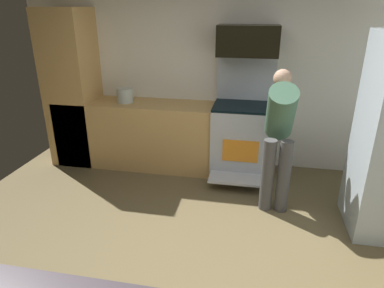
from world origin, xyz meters
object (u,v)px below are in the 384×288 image
(person_cook, at_px, (279,131))
(stock_pot, at_px, (125,95))
(microwave, at_px, (248,41))
(oven_range, at_px, (242,137))

(person_cook, xyz_separation_m, stock_pot, (-2.00, 0.73, 0.12))
(microwave, distance_m, stock_pot, 1.75)
(stock_pot, bearing_deg, oven_range, -0.41)
(oven_range, distance_m, microwave, 1.21)
(microwave, relative_size, stock_pot, 3.32)
(person_cook, relative_size, stock_pot, 6.65)
(microwave, bearing_deg, oven_range, -90.00)
(microwave, bearing_deg, person_cook, -63.01)
(oven_range, height_order, person_cook, oven_range)
(oven_range, xyz_separation_m, person_cook, (0.41, -0.71, 0.36))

